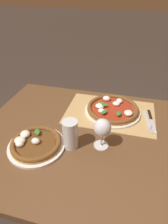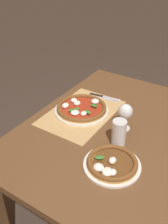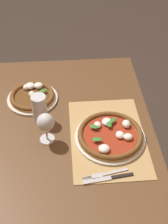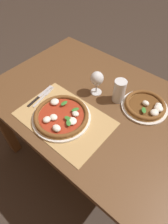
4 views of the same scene
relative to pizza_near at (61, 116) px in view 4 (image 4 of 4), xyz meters
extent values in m
plane|color=#382D26|center=(0.04, 0.24, -0.76)|extent=(24.00, 24.00, 0.00)
cube|color=brown|center=(0.04, 0.24, -0.04)|extent=(1.27, 0.91, 0.04)
cube|color=brown|center=(-0.54, -0.16, -0.41)|extent=(0.07, 0.07, 0.70)
cube|color=brown|center=(-0.54, 0.63, -0.41)|extent=(0.07, 0.07, 0.70)
cube|color=tan|center=(0.01, 0.01, -0.02)|extent=(0.52, 0.35, 0.00)
cylinder|color=silver|center=(0.00, 0.00, -0.01)|extent=(0.33, 0.33, 0.01)
cylinder|color=tan|center=(0.00, 0.00, 0.00)|extent=(0.30, 0.30, 0.01)
torus|color=brown|center=(0.00, 0.00, 0.01)|extent=(0.30, 0.30, 0.02)
cylinder|color=maroon|center=(0.00, 0.00, 0.00)|extent=(0.25, 0.25, 0.00)
ellipsoid|color=white|center=(-0.09, 0.04, 0.02)|extent=(0.05, 0.05, 0.03)
ellipsoid|color=white|center=(0.05, -0.08, 0.02)|extent=(0.05, 0.04, 0.03)
ellipsoid|color=white|center=(-0.02, -0.04, 0.01)|extent=(0.04, 0.04, 0.03)
ellipsoid|color=white|center=(-0.03, -0.08, 0.02)|extent=(0.04, 0.04, 0.03)
ellipsoid|color=white|center=(0.08, 0.01, 0.01)|extent=(0.05, 0.05, 0.02)
ellipsoid|color=white|center=(0.06, 0.05, 0.01)|extent=(0.04, 0.03, 0.02)
ellipsoid|color=#337A2D|center=(0.05, 0.00, 0.02)|extent=(0.05, 0.03, 0.00)
ellipsoid|color=#337A2D|center=(0.04, 0.07, 0.02)|extent=(0.04, 0.05, 0.00)
ellipsoid|color=#337A2D|center=(0.08, -0.02, 0.02)|extent=(0.05, 0.05, 0.00)
ellipsoid|color=#337A2D|center=(-0.04, 0.07, 0.02)|extent=(0.03, 0.05, 0.00)
cylinder|color=silver|center=(0.31, 0.37, -0.02)|extent=(0.27, 0.27, 0.01)
cylinder|color=tan|center=(0.31, 0.37, -0.01)|extent=(0.24, 0.24, 0.01)
torus|color=brown|center=(0.31, 0.37, 0.00)|extent=(0.24, 0.24, 0.02)
cylinder|color=brown|center=(0.31, 0.37, 0.00)|extent=(0.18, 0.18, 0.00)
ellipsoid|color=white|center=(0.31, 0.38, 0.01)|extent=(0.04, 0.03, 0.03)
ellipsoid|color=white|center=(0.38, 0.41, 0.01)|extent=(0.04, 0.03, 0.03)
ellipsoid|color=white|center=(0.38, 0.34, 0.01)|extent=(0.05, 0.05, 0.03)
ellipsoid|color=white|center=(0.39, 0.39, 0.01)|extent=(0.05, 0.05, 0.03)
ellipsoid|color=#337A2D|center=(0.33, 0.32, 0.02)|extent=(0.04, 0.05, 0.00)
cylinder|color=silver|center=(0.02, 0.29, -0.02)|extent=(0.07, 0.07, 0.00)
cylinder|color=silver|center=(0.02, 0.29, 0.01)|extent=(0.01, 0.01, 0.06)
ellipsoid|color=silver|center=(0.02, 0.29, 0.09)|extent=(0.08, 0.08, 0.08)
ellipsoid|color=#C17019|center=(0.02, 0.29, 0.08)|extent=(0.07, 0.07, 0.05)
cylinder|color=silver|center=(0.16, 0.33, 0.05)|extent=(0.07, 0.07, 0.15)
cylinder|color=black|center=(0.16, 0.33, 0.03)|extent=(0.07, 0.07, 0.12)
cylinder|color=silver|center=(0.16, 0.33, 0.10)|extent=(0.07, 0.07, 0.02)
cube|color=#B7B7BC|center=(-0.20, 0.01, -0.02)|extent=(0.03, 0.12, 0.00)
cube|color=#B7B7BC|center=(-0.21, 0.08, -0.02)|extent=(0.03, 0.05, 0.00)
cylinder|color=#B7B7BC|center=(-0.21, 0.13, -0.02)|extent=(0.01, 0.04, 0.00)
cylinder|color=#B7B7BC|center=(-0.22, 0.13, -0.02)|extent=(0.01, 0.04, 0.00)
cylinder|color=#B7B7BC|center=(-0.22, 0.13, -0.02)|extent=(0.01, 0.04, 0.00)
cylinder|color=#B7B7BC|center=(-0.23, 0.12, -0.02)|extent=(0.01, 0.04, 0.00)
cube|color=black|center=(-0.22, -0.02, -0.02)|extent=(0.03, 0.10, 0.01)
cube|color=#B7B7BC|center=(-0.23, 0.09, -0.02)|extent=(0.03, 0.12, 0.00)
camera|label=1|loc=(-0.06, 0.93, 0.62)|focal=30.00mm
camera|label=2|loc=(1.12, 0.74, 0.86)|focal=42.00mm
camera|label=3|loc=(-0.98, 0.20, 1.06)|focal=50.00mm
camera|label=4|loc=(0.52, -0.41, 0.80)|focal=30.00mm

